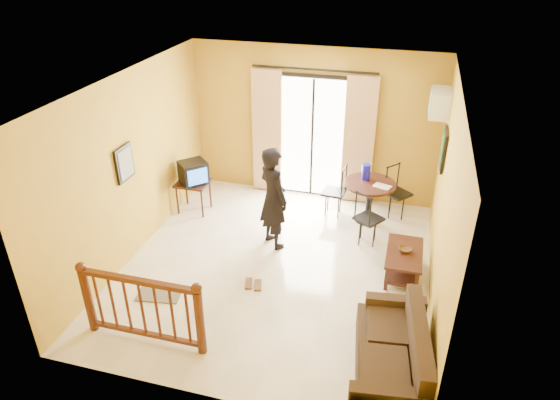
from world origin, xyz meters
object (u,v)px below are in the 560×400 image
(television, at_px, (193,172))
(sofa, at_px, (395,355))
(coffee_table, at_px, (404,260))
(dining_table, at_px, (369,191))
(standing_person, at_px, (273,198))

(television, distance_m, sofa, 4.74)
(coffee_table, bearing_deg, sofa, -90.01)
(dining_table, height_order, coffee_table, dining_table)
(coffee_table, height_order, standing_person, standing_person)
(coffee_table, height_order, sofa, sofa)
(television, relative_size, standing_person, 0.35)
(dining_table, bearing_deg, television, -171.01)
(coffee_table, xyz_separation_m, standing_person, (-2.07, 0.31, 0.57))
(sofa, height_order, standing_person, standing_person)
(dining_table, xyz_separation_m, standing_person, (-1.38, -1.14, 0.26))
(standing_person, bearing_deg, sofa, 173.88)
(sofa, relative_size, standing_person, 1.00)
(television, xyz_separation_m, sofa, (3.72, -2.91, -0.48))
(television, relative_size, coffee_table, 0.65)
(sofa, bearing_deg, coffee_table, 82.61)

